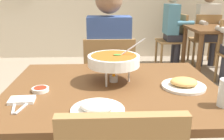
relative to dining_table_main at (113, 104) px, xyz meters
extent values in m
cube|color=brown|center=(0.00, 0.00, 0.09)|extent=(1.18, 0.93, 0.04)
cylinder|color=brown|center=(-0.53, 0.40, -0.28)|extent=(0.07, 0.07, 0.71)
cylinder|color=brown|center=(0.53, 0.40, -0.28)|extent=(0.07, 0.07, 0.71)
cube|color=olive|center=(0.00, 0.84, -0.20)|extent=(0.44, 0.44, 0.03)
cube|color=olive|center=(0.00, 0.64, 0.04)|extent=(0.42, 0.04, 0.45)
cylinder|color=olive|center=(0.19, 1.03, -0.43)|extent=(0.04, 0.04, 0.42)
cylinder|color=olive|center=(-0.19, 1.03, -0.43)|extent=(0.04, 0.04, 0.42)
cylinder|color=olive|center=(0.19, 0.65, -0.43)|extent=(0.04, 0.04, 0.42)
cylinder|color=olive|center=(-0.19, 0.65, -0.43)|extent=(0.04, 0.04, 0.42)
cylinder|color=#2D2D38|center=(0.10, 0.86, -0.41)|extent=(0.10, 0.10, 0.45)
cylinder|color=#2D2D38|center=(-0.10, 0.86, -0.41)|extent=(0.10, 0.10, 0.45)
cube|color=#2D2D38|center=(0.00, 0.82, -0.13)|extent=(0.32, 0.32, 0.12)
cube|color=#334C8C|center=(0.00, 0.74, 0.18)|extent=(0.36, 0.20, 0.50)
sphere|color=#846047|center=(0.00, 0.74, 0.56)|extent=(0.22, 0.22, 0.22)
cylinder|color=#334C8C|center=(0.16, 0.94, 0.13)|extent=(0.08, 0.28, 0.08)
cylinder|color=#334C8C|center=(-0.16, 0.94, 0.13)|extent=(0.08, 0.28, 0.08)
cylinder|color=silver|center=(0.10, 0.08, 0.16)|extent=(0.01, 0.01, 0.10)
cylinder|color=silver|center=(-0.04, 0.16, 0.16)|extent=(0.01, 0.01, 0.10)
cylinder|color=silver|center=(-0.04, 0.00, 0.16)|extent=(0.01, 0.01, 0.10)
torus|color=silver|center=(0.01, 0.08, 0.21)|extent=(0.21, 0.21, 0.01)
cylinder|color=#B2B2B7|center=(0.01, 0.08, 0.13)|extent=(0.05, 0.05, 0.04)
cone|color=orange|center=(0.01, 0.08, 0.16)|extent=(0.02, 0.02, 0.04)
cylinder|color=white|center=(0.01, 0.08, 0.24)|extent=(0.30, 0.30, 0.06)
cylinder|color=#B75119|center=(0.01, 0.08, 0.27)|extent=(0.26, 0.26, 0.01)
ellipsoid|color=#388433|center=(0.03, 0.08, 0.27)|extent=(0.05, 0.03, 0.01)
cylinder|color=silver|center=(0.10, 0.10, 0.30)|extent=(0.18, 0.01, 0.13)
cylinder|color=white|center=(-0.08, -0.30, 0.12)|extent=(0.24, 0.24, 0.01)
ellipsoid|color=white|center=(-0.08, -0.30, 0.14)|extent=(0.15, 0.13, 0.04)
cylinder|color=white|center=(0.39, -0.03, 0.12)|extent=(0.24, 0.24, 0.01)
ellipsoid|color=tan|center=(0.39, -0.03, 0.14)|extent=(0.15, 0.13, 0.04)
cylinder|color=white|center=(-0.39, -0.05, 0.12)|extent=(0.09, 0.09, 0.02)
cylinder|color=maroon|center=(-0.39, -0.05, 0.13)|extent=(0.07, 0.07, 0.01)
cube|color=white|center=(-0.45, -0.18, 0.12)|extent=(0.13, 0.09, 0.02)
cube|color=silver|center=(-0.47, -0.23, 0.11)|extent=(0.05, 0.17, 0.01)
cube|color=silver|center=(-0.42, -0.23, 0.11)|extent=(0.05, 0.17, 0.01)
cube|color=brown|center=(1.78, 2.39, 0.09)|extent=(1.00, 0.80, 0.04)
cylinder|color=brown|center=(1.34, 2.05, -0.28)|extent=(0.07, 0.07, 0.71)
cylinder|color=brown|center=(1.34, 2.73, -0.28)|extent=(0.07, 0.07, 0.71)
cube|color=olive|center=(1.15, 2.94, -0.20)|extent=(0.45, 0.45, 0.03)
cube|color=olive|center=(1.35, 2.95, 0.04)|extent=(0.05, 0.42, 0.45)
cylinder|color=olive|center=(0.95, 3.13, -0.43)|extent=(0.04, 0.04, 0.42)
cylinder|color=olive|center=(0.96, 2.75, -0.43)|extent=(0.04, 0.04, 0.42)
cylinder|color=olive|center=(1.33, 3.14, -0.43)|extent=(0.04, 0.04, 0.42)
cylinder|color=olive|center=(1.34, 2.76, -0.43)|extent=(0.04, 0.04, 0.42)
cylinder|color=olive|center=(1.59, 2.01, -0.43)|extent=(0.04, 0.04, 0.42)
cube|color=olive|center=(1.78, 3.03, -0.20)|extent=(0.49, 0.49, 0.03)
cube|color=olive|center=(1.75, 2.84, 0.04)|extent=(0.42, 0.09, 0.45)
cylinder|color=olive|center=(1.99, 3.20, -0.43)|extent=(0.04, 0.04, 0.42)
cylinder|color=olive|center=(1.61, 3.24, -0.43)|extent=(0.04, 0.04, 0.42)
cylinder|color=olive|center=(1.94, 2.82, -0.43)|extent=(0.04, 0.04, 0.42)
cylinder|color=olive|center=(1.57, 2.87, -0.43)|extent=(0.04, 0.04, 0.42)
cylinder|color=#2D2D38|center=(1.25, 2.82, -0.41)|extent=(0.10, 0.10, 0.45)
cylinder|color=#2D2D38|center=(1.25, 3.02, -0.41)|extent=(0.10, 0.10, 0.45)
cube|color=#2D2D38|center=(1.21, 2.92, -0.13)|extent=(0.32, 0.32, 0.12)
cube|color=teal|center=(1.13, 2.92, 0.18)|extent=(0.20, 0.36, 0.50)
cylinder|color=teal|center=(1.33, 2.76, 0.13)|extent=(0.28, 0.08, 0.08)
cylinder|color=teal|center=(1.33, 3.08, 0.13)|extent=(0.28, 0.08, 0.08)
cylinder|color=#2D2D38|center=(1.65, 1.92, -0.41)|extent=(0.10, 0.10, 0.45)
cylinder|color=beige|center=(1.59, 2.00, 0.13)|extent=(0.08, 0.28, 0.08)
cylinder|color=#2D2D38|center=(1.69, 2.86, -0.41)|extent=(0.10, 0.10, 0.45)
cylinder|color=#2D2D38|center=(1.89, 2.86, -0.41)|extent=(0.10, 0.10, 0.45)
cube|color=#2D2D38|center=(1.79, 2.90, -0.13)|extent=(0.32, 0.32, 0.12)
cube|color=beige|center=(1.79, 2.98, 0.18)|extent=(0.36, 0.20, 0.50)
cylinder|color=beige|center=(1.63, 2.78, 0.13)|extent=(0.08, 0.28, 0.08)
cylinder|color=beige|center=(1.95, 2.78, 0.13)|extent=(0.08, 0.28, 0.08)
camera|label=1|loc=(-0.06, -1.28, 0.61)|focal=39.04mm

